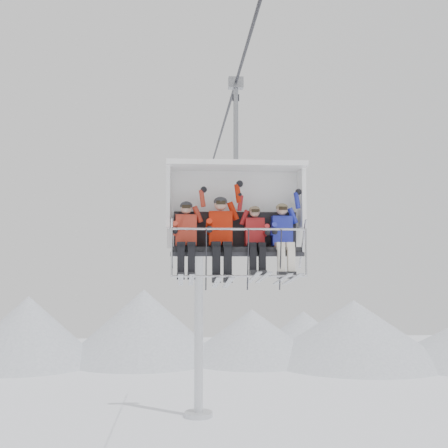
{
  "coord_description": "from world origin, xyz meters",
  "views": [
    {
      "loc": [
        -1.05,
        -14.2,
        9.69
      ],
      "look_at": [
        0.0,
        0.0,
        10.68
      ],
      "focal_mm": 45.0,
      "sensor_mm": 36.0,
      "label": 1
    }
  ],
  "objects": [
    {
      "name": "ridgeline",
      "position": [
        -1.58,
        42.05,
        2.84
      ],
      "size": [
        72.0,
        21.0,
        7.0
      ],
      "color": "silver",
      "rests_on": "ground"
    },
    {
      "name": "lift_tower_right",
      "position": [
        0.0,
        22.0,
        5.78
      ],
      "size": [
        2.0,
        1.8,
        13.48
      ],
      "color": "silver",
      "rests_on": "ground"
    },
    {
      "name": "haul_cable",
      "position": [
        0.0,
        0.0,
        13.3
      ],
      "size": [
        0.06,
        50.0,
        0.06
      ],
      "primitive_type": "cylinder",
      "rotation": [
        1.57,
        0.0,
        0.0
      ],
      "color": "#2D2D32",
      "rests_on": "lift_tower_left"
    },
    {
      "name": "skier_far_left",
      "position": [
        -0.98,
        -3.39,
        10.21
      ],
      "size": [
        0.41,
        1.69,
        1.62
      ],
      "color": "red",
      "rests_on": "chairlift_carrier"
    },
    {
      "name": "skier_far_right",
      "position": [
        0.9,
        -3.4,
        10.2
      ],
      "size": [
        0.4,
        1.69,
        1.59
      ],
      "color": "#212AA8",
      "rests_on": "chairlift_carrier"
    },
    {
      "name": "skier_center_right",
      "position": [
        0.36,
        -3.41,
        10.17
      ],
      "size": [
        0.37,
        1.69,
        1.5
      ],
      "color": "#A31B1D",
      "rests_on": "chairlift_carrier"
    },
    {
      "name": "chairlift_carrier",
      "position": [
        0.0,
        -3.08,
        10.75
      ],
      "size": [
        2.73,
        1.17,
        3.98
      ],
      "color": "black",
      "rests_on": "haul_cable"
    },
    {
      "name": "skier_center_left",
      "position": [
        -0.31,
        -3.38,
        10.25
      ],
      "size": [
        0.45,
        1.69,
        1.77
      ],
      "color": "red",
      "rests_on": "chairlift_carrier"
    }
  ]
}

